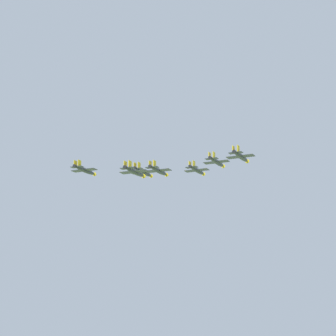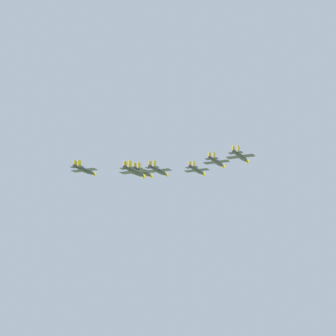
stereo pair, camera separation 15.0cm
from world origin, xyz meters
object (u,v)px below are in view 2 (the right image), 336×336
(jet_right_outer, at_px, (241,157))
(jet_trailing, at_px, (135,172))
(jet_slot_rear, at_px, (159,171))
(jet_left_outer, at_px, (85,170))
(jet_right_wingman, at_px, (217,162))
(jet_left_wingman, at_px, (144,172))
(jet_lead, at_px, (197,170))

(jet_right_outer, bearing_deg, jet_trailing, 120.55)
(jet_slot_rear, bearing_deg, jet_trailing, 179.68)
(jet_right_outer, bearing_deg, jet_slot_rear, 90.08)
(jet_left_outer, bearing_deg, jet_right_wingman, -68.96)
(jet_trailing, bearing_deg, jet_left_wingman, 22.11)
(jet_left_wingman, bearing_deg, jet_left_outer, 139.07)
(jet_right_wingman, bearing_deg, jet_left_wingman, 90.15)
(jet_lead, relative_size, jet_right_wingman, 1.04)
(jet_lead, height_order, jet_left_wingman, jet_lead)
(jet_right_wingman, distance_m, jet_left_outer, 49.97)
(jet_slot_rear, bearing_deg, jet_right_outer, -90.32)
(jet_lead, distance_m, jet_slot_rear, 37.40)
(jet_slot_rear, height_order, jet_trailing, jet_slot_rear)
(jet_left_outer, distance_m, jet_right_outer, 61.98)
(jet_right_outer, height_order, jet_slot_rear, jet_right_outer)
(jet_slot_rear, bearing_deg, jet_right_wingman, -40.68)
(jet_left_outer, height_order, jet_right_outer, jet_left_outer)
(jet_lead, xyz_separation_m, jet_trailing, (-54.47, -4.66, -12.84))
(jet_right_outer, bearing_deg, jet_left_outer, 90.08)
(jet_right_wingman, relative_size, jet_slot_rear, 1.02)
(jet_left_wingman, distance_m, jet_trailing, 40.75)
(jet_right_wingman, height_order, jet_slot_rear, jet_right_wingman)
(jet_left_wingman, relative_size, jet_right_outer, 1.06)
(jet_left_outer, xyz_separation_m, jet_trailing, (-15.51, -32.42, -7.91))
(jet_lead, bearing_deg, jet_right_wingman, -139.48)
(jet_left_wingman, xyz_separation_m, jet_right_wingman, (2.64, -30.87, 0.68))
(jet_left_wingman, bearing_deg, jet_trailing, -157.54)
(jet_left_outer, bearing_deg, jet_left_wingman, -40.74)
(jet_left_wingman, relative_size, jet_right_wingman, 1.04)
(jet_lead, bearing_deg, jet_left_outer, 139.80)
(jet_left_wingman, relative_size, jet_slot_rear, 1.06)
(jet_lead, xyz_separation_m, jet_left_outer, (-38.96, 27.76, -4.93))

